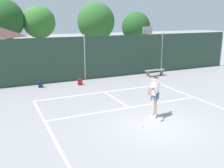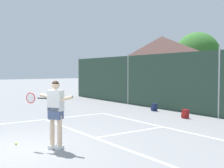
{
  "view_description": "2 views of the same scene",
  "coord_description": "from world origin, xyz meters",
  "px_view_note": "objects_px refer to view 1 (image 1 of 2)",
  "views": [
    {
      "loc": [
        -5.81,
        -8.1,
        4.34
      ],
      "look_at": [
        -0.63,
        3.09,
        1.13
      ],
      "focal_mm": 41.54,
      "sensor_mm": 36.0,
      "label": 1
    },
    {
      "loc": [
        7.56,
        -2.2,
        2.13
      ],
      "look_at": [
        -0.04,
        3.17,
        1.68
      ],
      "focal_mm": 45.6,
      "sensor_mm": 36.0,
      "label": 2
    }
  ],
  "objects_px": {
    "backpack_red": "(80,82)",
    "courtside_bench": "(155,71)",
    "backpack_navy": "(41,84)",
    "tennis_player": "(155,93)",
    "basketball_hoop": "(147,41)",
    "tennis_ball": "(143,126)"
  },
  "relations": [
    {
      "from": "backpack_red",
      "to": "tennis_player",
      "type": "bearing_deg",
      "value": -79.47
    },
    {
      "from": "tennis_player",
      "to": "backpack_navy",
      "type": "bearing_deg",
      "value": 117.24
    },
    {
      "from": "basketball_hoop",
      "to": "backpack_navy",
      "type": "height_order",
      "value": "basketball_hoop"
    },
    {
      "from": "basketball_hoop",
      "to": "tennis_player",
      "type": "distance_m",
      "value": 11.4
    },
    {
      "from": "tennis_ball",
      "to": "courtside_bench",
      "type": "distance_m",
      "value": 9.54
    },
    {
      "from": "tennis_ball",
      "to": "backpack_navy",
      "type": "xyz_separation_m",
      "value": [
        -2.68,
        7.97,
        0.16
      ]
    },
    {
      "from": "tennis_player",
      "to": "tennis_ball",
      "type": "xyz_separation_m",
      "value": [
        -1.03,
        -0.75,
        -1.08
      ]
    },
    {
      "from": "tennis_player",
      "to": "courtside_bench",
      "type": "height_order",
      "value": "tennis_player"
    },
    {
      "from": "tennis_player",
      "to": "courtside_bench",
      "type": "distance_m",
      "value": 8.36
    },
    {
      "from": "tennis_player",
      "to": "backpack_navy",
      "type": "height_order",
      "value": "tennis_player"
    },
    {
      "from": "backpack_navy",
      "to": "backpack_red",
      "type": "height_order",
      "value": "same"
    },
    {
      "from": "tennis_player",
      "to": "backpack_red",
      "type": "bearing_deg",
      "value": 100.53
    },
    {
      "from": "backpack_red",
      "to": "courtside_bench",
      "type": "relative_size",
      "value": 0.29
    },
    {
      "from": "backpack_navy",
      "to": "courtside_bench",
      "type": "relative_size",
      "value": 0.29
    },
    {
      "from": "backpack_red",
      "to": "courtside_bench",
      "type": "distance_m",
      "value": 5.94
    },
    {
      "from": "basketball_hoop",
      "to": "tennis_player",
      "type": "height_order",
      "value": "basketball_hoop"
    },
    {
      "from": "basketball_hoop",
      "to": "backpack_navy",
      "type": "distance_m",
      "value": 10.01
    },
    {
      "from": "basketball_hoop",
      "to": "tennis_player",
      "type": "xyz_separation_m",
      "value": [
        -5.73,
        -9.78,
        -1.2
      ]
    },
    {
      "from": "tennis_player",
      "to": "backpack_red",
      "type": "distance_m",
      "value": 6.93
    },
    {
      "from": "basketball_hoop",
      "to": "backpack_red",
      "type": "distance_m",
      "value": 7.9
    },
    {
      "from": "tennis_player",
      "to": "backpack_navy",
      "type": "distance_m",
      "value": 8.17
    },
    {
      "from": "backpack_navy",
      "to": "courtside_bench",
      "type": "bearing_deg",
      "value": -2.26
    }
  ]
}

